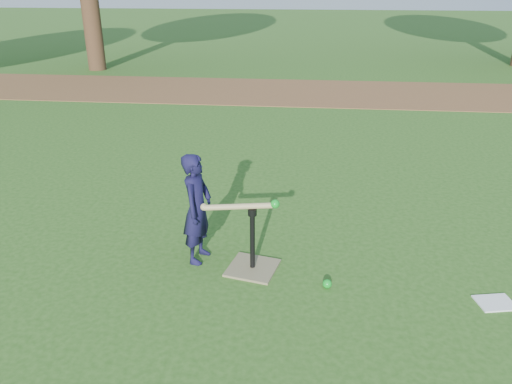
# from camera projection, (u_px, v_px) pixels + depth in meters

# --- Properties ---
(ground) EXTENTS (80.00, 80.00, 0.00)m
(ground) POSITION_uv_depth(u_px,v_px,m) (282.00, 254.00, 4.87)
(ground) COLOR #285116
(ground) RESTS_ON ground
(dirt_strip) EXTENTS (24.00, 3.00, 0.01)m
(dirt_strip) POSITION_uv_depth(u_px,v_px,m) (301.00, 92.00, 11.72)
(dirt_strip) COLOR brown
(dirt_strip) RESTS_ON ground
(child) EXTENTS (0.32, 0.43, 1.06)m
(child) POSITION_uv_depth(u_px,v_px,m) (197.00, 209.00, 4.60)
(child) COLOR black
(child) RESTS_ON ground
(wiffle_ball_ground) EXTENTS (0.08, 0.08, 0.08)m
(wiffle_ball_ground) POSITION_uv_depth(u_px,v_px,m) (327.00, 284.00, 4.34)
(wiffle_ball_ground) COLOR #0D9820
(wiffle_ball_ground) RESTS_ON ground
(clipboard) EXTENTS (0.34, 0.29, 0.01)m
(clipboard) POSITION_uv_depth(u_px,v_px,m) (495.00, 303.00, 4.14)
(clipboard) COLOR white
(clipboard) RESTS_ON ground
(batting_tee) EXTENTS (0.51, 0.51, 0.61)m
(batting_tee) POSITION_uv_depth(u_px,v_px,m) (253.00, 259.00, 4.59)
(batting_tee) COLOR #7C704F
(batting_tee) RESTS_ON ground
(swing_action) EXTENTS (0.69, 0.17, 0.09)m
(swing_action) POSITION_uv_depth(u_px,v_px,m) (243.00, 206.00, 4.37)
(swing_action) COLOR tan
(swing_action) RESTS_ON ground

